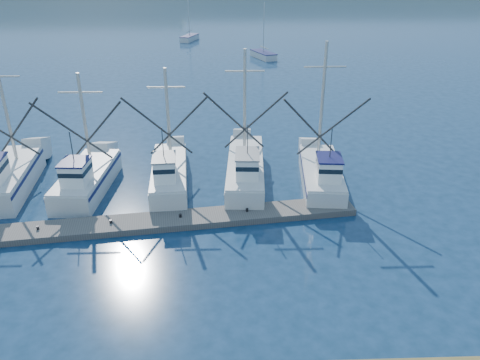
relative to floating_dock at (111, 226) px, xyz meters
name	(u,v)px	position (x,y,z in m)	size (l,w,h in m)	color
ground	(299,302)	(9.93, -6.73, -0.19)	(500.00, 500.00, 0.00)	#0D253B
floating_dock	(111,226)	(0.00, 0.00, 0.00)	(29.18, 1.95, 0.39)	#56514D
trawler_fleet	(142,176)	(1.07, 5.09, 0.76)	(28.65, 9.79, 9.47)	silver
sailboat_near	(263,55)	(12.80, 49.65, 0.30)	(3.87, 5.83, 8.10)	silver
sailboat_far	(190,38)	(0.37, 66.70, 0.30)	(3.36, 5.67, 8.10)	silver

